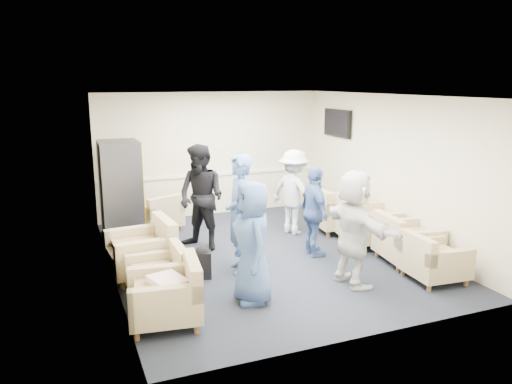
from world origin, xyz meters
name	(u,v)px	position (x,y,z in m)	size (l,w,h in m)	color
floor	(264,256)	(0.00, 0.00, 0.00)	(6.00, 6.00, 0.00)	black
ceiling	(265,96)	(0.00, 0.00, 2.70)	(6.00, 6.00, 0.00)	silver
back_wall	(212,154)	(0.00, 3.00, 1.35)	(5.00, 0.02, 2.70)	beige
front_wall	(368,227)	(0.00, -3.00, 1.35)	(5.00, 0.02, 2.70)	beige
left_wall	(108,191)	(-2.50, 0.00, 1.35)	(0.02, 6.00, 2.70)	beige
right_wall	(390,169)	(2.50, 0.00, 1.35)	(0.02, 6.00, 2.70)	beige
chair_rail	(213,174)	(0.00, 2.98, 0.90)	(4.98, 0.04, 0.06)	silver
tv	(337,123)	(2.44, 1.80, 2.05)	(0.10, 1.00, 0.58)	black
armchair_left_near	(169,297)	(-2.02, -1.80, 0.34)	(0.96, 0.96, 0.69)	tan
armchair_left_mid	(161,276)	(-1.97, -1.01, 0.30)	(0.76, 0.76, 0.61)	tan
armchair_left_far	(145,252)	(-2.03, -0.13, 0.37)	(1.01, 1.01, 0.74)	tan
armchair_right_near	(432,261)	(1.90, -1.94, 0.32)	(0.84, 0.84, 0.63)	tan
armchair_right_midnear	(404,242)	(2.01, -1.15, 0.35)	(0.97, 0.97, 0.69)	tan
armchair_right_midfar	(365,225)	(1.93, -0.14, 0.38)	(1.09, 1.09, 0.75)	tan
armchair_right_far	(335,213)	(1.88, 0.84, 0.37)	(1.00, 1.00, 0.74)	tan
armchair_corner	(158,216)	(-1.41, 2.08, 0.32)	(1.06, 1.06, 0.64)	tan
vending_machine	(121,189)	(-2.09, 2.04, 0.92)	(0.75, 0.87, 1.84)	#45454C
backpack	(201,262)	(-1.26, -0.56, 0.26)	(0.33, 0.27, 0.50)	black
pillow	(168,283)	(-2.03, -1.80, 0.52)	(0.48, 0.36, 0.14)	silver
person_front_left	(252,242)	(-0.83, -1.59, 0.83)	(0.81, 0.53, 1.67)	#3E5B96
person_mid_left	(239,214)	(-0.62, -0.49, 0.93)	(0.68, 0.44, 1.85)	#3E5B96
person_back_left	(201,198)	(-0.87, 0.77, 0.93)	(0.91, 0.71, 1.87)	black
person_back_right	(294,192)	(1.04, 0.99, 0.82)	(1.06, 0.61, 1.65)	white
person_mid_right	(314,212)	(0.80, -0.29, 0.77)	(0.90, 0.38, 1.54)	#3E5B96
person_front_right	(354,228)	(0.73, -1.61, 0.86)	(1.59, 0.51, 1.72)	silver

